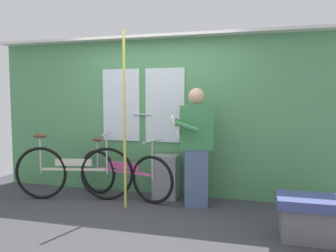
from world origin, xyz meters
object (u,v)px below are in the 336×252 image
(bicycle_near_door, at_px, (123,174))
(handrail_pole, at_px, (125,120))
(passenger_reading_newspaper, at_px, (195,145))
(bicycle_leaning_behind, at_px, (73,172))
(bench_seat_corner, at_px, (312,217))
(trash_bin_by_wall, at_px, (166,177))

(bicycle_near_door, distance_m, handrail_pole, 0.91)
(passenger_reading_newspaper, bearing_deg, handrail_pole, 2.51)
(bicycle_near_door, height_order, bicycle_leaning_behind, bicycle_leaning_behind)
(bicycle_leaning_behind, xyz_separation_m, bench_seat_corner, (3.09, -0.60, -0.16))
(bicycle_near_door, height_order, trash_bin_by_wall, bicycle_near_door)
(bicycle_leaning_behind, bearing_deg, bicycle_near_door, 8.29)
(bicycle_leaning_behind, bearing_deg, trash_bin_by_wall, 6.31)
(bicycle_leaning_behind, distance_m, trash_bin_by_wall, 1.34)
(bicycle_near_door, xyz_separation_m, trash_bin_by_wall, (0.60, 0.17, -0.05))
(bicycle_leaning_behind, distance_m, handrail_pole, 1.15)
(trash_bin_by_wall, distance_m, handrail_pole, 1.09)
(bicycle_leaning_behind, bearing_deg, bench_seat_corner, -22.96)
(passenger_reading_newspaper, xyz_separation_m, trash_bin_by_wall, (-0.48, 0.27, -0.52))
(passenger_reading_newspaper, xyz_separation_m, handrail_pole, (-0.89, -0.28, 0.33))
(trash_bin_by_wall, relative_size, handrail_pole, 0.27)
(bicycle_near_door, distance_m, passenger_reading_newspaper, 1.18)
(trash_bin_by_wall, relative_size, bench_seat_corner, 0.90)
(handrail_pole, bearing_deg, passenger_reading_newspaper, 17.50)
(bicycle_leaning_behind, height_order, bench_seat_corner, bicycle_leaning_behind)
(bicycle_leaning_behind, height_order, passenger_reading_newspaper, passenger_reading_newspaper)
(passenger_reading_newspaper, relative_size, handrail_pole, 0.68)
(trash_bin_by_wall, height_order, bench_seat_corner, trash_bin_by_wall)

